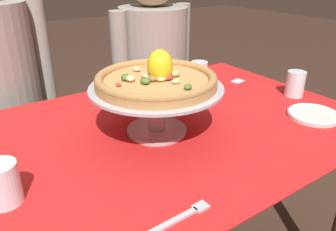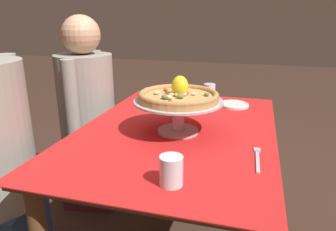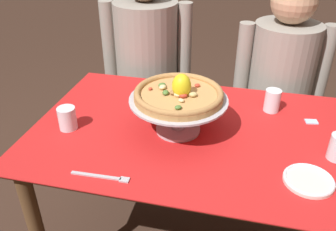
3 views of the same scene
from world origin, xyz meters
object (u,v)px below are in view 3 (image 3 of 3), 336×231
diner_left (147,76)px  dinner_fork (103,177)px  pizza_stand (178,108)px  diner_right (277,94)px  pizza (179,94)px  water_glass_side_left (67,119)px  sugar_packet (311,122)px  water_glass_back_right (272,102)px  side_plate (309,180)px

diner_left → dinner_fork: bearing=-81.5°
pizza_stand → dinner_fork: size_ratio=1.87×
pizza_stand → diner_right: diner_right is taller
pizza → dinner_fork: pizza is taller
water_glass_side_left → sugar_packet: 1.01m
water_glass_back_right → side_plate: size_ratio=0.60×
water_glass_side_left → diner_left: (0.10, 0.80, -0.15)m
pizza_stand → water_glass_back_right: pizza_stand is taller
dinner_fork → diner_right: bearing=59.4°
pizza → water_glass_side_left: pizza is taller
side_plate → diner_right: bearing=93.2°
water_glass_back_right → dinner_fork: size_ratio=0.49×
diner_right → sugar_packet: bearing=-78.7°
diner_left → diner_right: 0.77m
pizza_stand → water_glass_side_left: size_ratio=4.09×
side_plate → pizza_stand: bearing=157.0°
pizza_stand → sugar_packet: size_ratio=7.63×
diner_left → pizza_stand: bearing=-64.5°
water_glass_side_left → dinner_fork: water_glass_side_left is taller
dinner_fork → sugar_packet: size_ratio=4.07×
dinner_fork → pizza: bearing=61.6°
pizza_stand → diner_left: bearing=115.5°
pizza → water_glass_back_right: bearing=34.5°
pizza_stand → diner_left: 0.82m
diner_right → diner_left: bearing=178.9°
water_glass_side_left → dinner_fork: 0.36m
pizza → diner_left: bearing=115.5°
water_glass_back_right → diner_left: (-0.71, 0.46, -0.15)m
sugar_packet → diner_left: (-0.87, 0.52, -0.11)m
water_glass_back_right → diner_right: 0.48m
water_glass_back_right → side_plate: (0.11, -0.45, -0.03)m
sugar_packet → diner_right: diner_right is taller
water_glass_back_right → pizza: bearing=-145.5°
pizza_stand → side_plate: pizza_stand is taller
pizza_stand → water_glass_back_right: size_ratio=3.86×
side_plate → sugar_packet: 0.40m
diner_left → diner_right: diner_left is taller
sugar_packet → diner_left: 1.02m
dinner_fork → sugar_packet: (0.71, 0.53, -0.00)m
sugar_packet → diner_right: bearing=101.3°
sugar_packet → diner_left: diner_left is taller
pizza → side_plate: (0.48, -0.20, -0.16)m
pizza_stand → side_plate: 0.53m
pizza_stand → dinner_fork: (-0.18, -0.34, -0.10)m
pizza → sugar_packet: pizza is taller
pizza → diner_left: diner_left is taller
water_glass_side_left → diner_left: bearing=83.0°
diner_left → diner_right: bearing=-1.1°
sugar_packet → diner_right: size_ratio=0.04×
water_glass_side_left → side_plate: water_glass_side_left is taller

